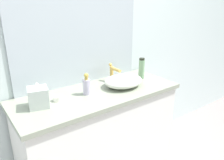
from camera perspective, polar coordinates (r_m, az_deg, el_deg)
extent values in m
cube|color=silver|center=(1.92, -5.91, 13.26)|extent=(6.00, 0.06, 2.60)
cube|color=white|center=(1.95, -3.23, -15.06)|extent=(1.26, 0.48, 0.81)
cube|color=gray|center=(1.74, -3.50, -3.59)|extent=(1.30, 0.52, 0.03)
cube|color=#B2BCC6|center=(1.83, -8.42, 13.80)|extent=(1.11, 0.01, 0.97)
ellipsoid|color=silver|center=(1.83, 2.92, -0.21)|extent=(0.33, 0.27, 0.09)
cylinder|color=#DBAD53|center=(1.94, -0.10, 1.64)|extent=(0.03, 0.03, 0.13)
cylinder|color=#DBAD53|center=(1.88, 0.96, 2.69)|extent=(0.03, 0.12, 0.03)
sphere|color=#DBAD53|center=(1.93, -0.42, 3.95)|extent=(0.03, 0.03, 0.03)
cylinder|color=silver|center=(1.68, -6.49, -1.80)|extent=(0.06, 0.06, 0.12)
cylinder|color=gold|center=(1.66, -6.58, 0.34)|extent=(0.03, 0.03, 0.02)
sphere|color=gold|center=(1.65, -6.62, 1.19)|extent=(0.03, 0.03, 0.03)
cylinder|color=gold|center=(1.64, -6.42, 1.09)|extent=(0.02, 0.02, 0.02)
cylinder|color=#7DA37A|center=(2.02, 7.53, 2.76)|extent=(0.05, 0.05, 0.17)
cylinder|color=black|center=(1.99, 7.66, 5.32)|extent=(0.05, 0.05, 0.02)
cube|color=#B8C1BC|center=(1.56, -18.29, -4.23)|extent=(0.15, 0.15, 0.13)
cone|color=white|center=(1.52, -18.64, -1.31)|extent=(0.07, 0.07, 0.04)
cylinder|color=silver|center=(1.62, -13.73, -4.59)|extent=(0.06, 0.06, 0.04)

